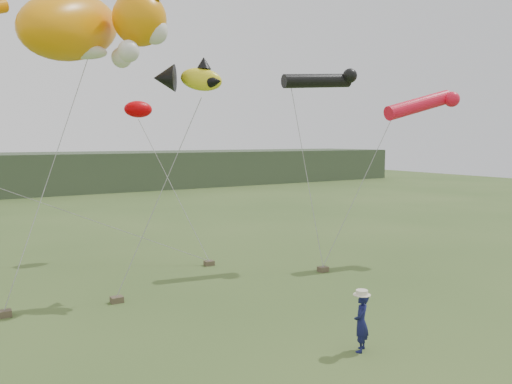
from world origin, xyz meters
The scene contains 8 objects.
ground centered at (0.00, 0.00, 0.00)m, with size 120.00×120.00×0.00m, color #385123.
headland centered at (-3.11, 44.69, 1.92)m, with size 90.00×13.00×4.00m.
festival_attendant centered at (1.04, -2.19, 0.76)m, with size 0.55×0.36×1.51m, color #121545.
sandbag_anchors centered at (-2.39, 5.14, 0.10)m, with size 14.77×4.74×0.20m.
cat_kite centered at (-2.96, 8.48, 9.64)m, with size 7.26×5.88×3.72m.
fish_kite centered at (-0.33, 5.23, 7.55)m, with size 2.67×1.74×1.29m.
tube_kites centered at (8.85, 4.85, 7.41)m, with size 7.93×3.25×2.28m.
misc_kites centered at (-3.28, 12.71, 5.48)m, with size 7.84×2.97×3.68m.
Camera 1 is at (-7.72, -11.19, 5.39)m, focal length 35.00 mm.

